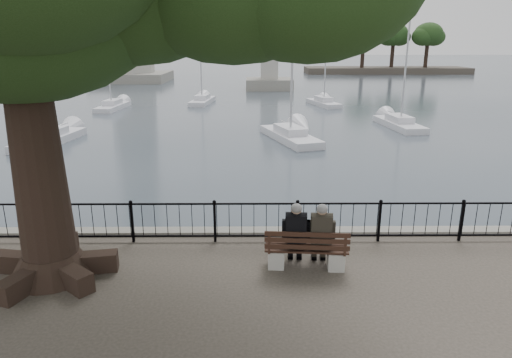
{
  "coord_description": "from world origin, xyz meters",
  "views": [
    {
      "loc": [
        -0.08,
        -7.78,
        4.71
      ],
      "look_at": [
        0.0,
        2.5,
        1.6
      ],
      "focal_mm": 32.0,
      "sensor_mm": 36.0,
      "label": 1
    }
  ],
  "objects_px": {
    "bench": "(306,254)",
    "person_right": "(320,237)",
    "person_left": "(296,236)",
    "lion_monument": "(269,72)"
  },
  "relations": [
    {
      "from": "bench",
      "to": "person_right",
      "type": "relative_size",
      "value": 1.22
    },
    {
      "from": "person_right",
      "to": "person_left",
      "type": "bearing_deg",
      "value": 175.37
    },
    {
      "from": "person_right",
      "to": "bench",
      "type": "bearing_deg",
      "value": -165.63
    },
    {
      "from": "person_right",
      "to": "lion_monument",
      "type": "relative_size",
      "value": 0.18
    },
    {
      "from": "person_left",
      "to": "person_right",
      "type": "height_order",
      "value": "same"
    },
    {
      "from": "person_left",
      "to": "lion_monument",
      "type": "bearing_deg",
      "value": 88.64
    },
    {
      "from": "bench",
      "to": "lion_monument",
      "type": "xyz_separation_m",
      "value": [
        0.93,
        48.81,
        0.78
      ]
    },
    {
      "from": "lion_monument",
      "to": "person_right",
      "type": "bearing_deg",
      "value": -90.74
    },
    {
      "from": "bench",
      "to": "person_left",
      "type": "distance_m",
      "value": 0.44
    },
    {
      "from": "person_left",
      "to": "person_right",
      "type": "relative_size",
      "value": 1.0
    }
  ]
}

